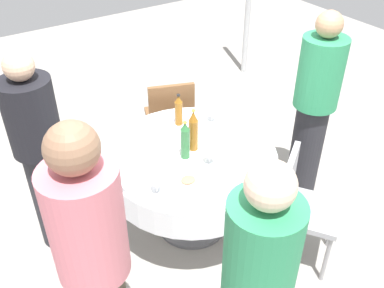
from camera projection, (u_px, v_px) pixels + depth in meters
ground_plane at (192, 223)px, 3.55m from camera, size 10.00×10.00×0.00m
dining_table at (192, 167)px, 3.21m from camera, size 1.24×1.24×0.74m
bottle_green_mid at (185, 141)px, 2.98m from camera, size 0.07×0.07×0.29m
bottle_amber_east at (179, 111)px, 3.34m from camera, size 0.06×0.06×0.26m
bottle_amber_inner at (193, 131)px, 3.05m from camera, size 0.07×0.07×0.33m
wine_glass_north at (210, 152)px, 2.95m from camera, size 0.07×0.07×0.13m
wine_glass_far at (156, 180)px, 2.70m from camera, size 0.07×0.07×0.15m
wine_glass_near at (212, 111)px, 3.39m from camera, size 0.06×0.06×0.14m
plate_outer at (188, 181)px, 2.83m from camera, size 0.21×0.21×0.04m
plate_front at (196, 133)px, 3.29m from camera, size 0.25×0.25×0.02m
fork_east at (165, 140)px, 3.22m from camera, size 0.02×0.18×0.00m
knife_inner at (234, 125)px, 3.40m from camera, size 0.16×0.12×0.00m
fork_north at (236, 165)px, 2.98m from camera, size 0.14×0.13×0.00m
folded_napkin at (135, 138)px, 3.23m from camera, size 0.19×0.19×0.02m
person_east at (314, 107)px, 3.43m from camera, size 0.34×0.34×1.60m
person_inner at (40, 154)px, 2.97m from camera, size 0.34×0.34×1.56m
person_north at (96, 268)px, 2.07m from camera, size 0.34×0.34×1.72m
chair_near at (300, 201)px, 3.01m from camera, size 0.56×0.56×0.87m
chair_right at (170, 115)px, 3.94m from camera, size 0.51×0.51×0.87m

